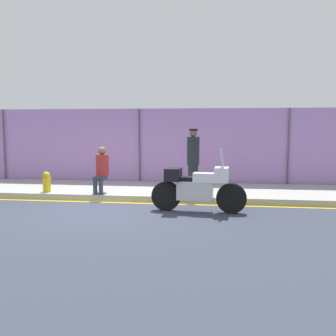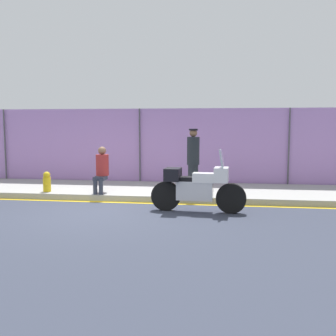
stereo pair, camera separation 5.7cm
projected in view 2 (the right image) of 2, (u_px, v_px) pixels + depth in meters
name	position (u px, v px, depth m)	size (l,w,h in m)	color
ground_plane	(105.00, 212.00, 9.37)	(120.00, 120.00, 0.00)	#333847
sidewalk	(131.00, 190.00, 11.93)	(35.97, 2.77, 0.17)	#9E9E99
curb_paint_stripe	(118.00, 202.00, 10.48)	(35.97, 0.18, 0.01)	gold
storefront_fence	(140.00, 148.00, 13.25)	(34.17, 0.17, 2.60)	#AD7FC6
motorcycle	(197.00, 187.00, 9.28)	(2.27, 0.59, 1.49)	black
officer_standing	(193.00, 160.00, 11.03)	(0.35, 0.35, 1.79)	#1E2328
person_seated_on_curb	(102.00, 167.00, 11.01)	(0.36, 0.66, 1.29)	#2D3342
fire_hydrant	(47.00, 182.00, 11.18)	(0.22, 0.27, 0.57)	gold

